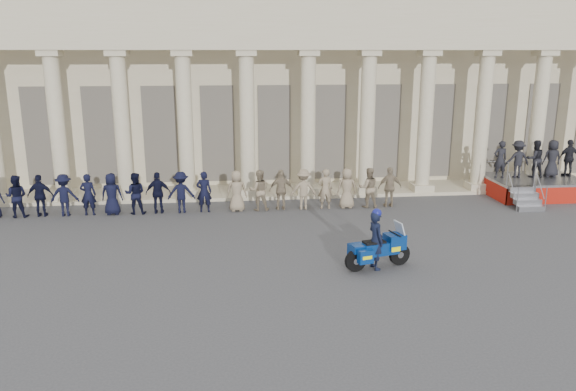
# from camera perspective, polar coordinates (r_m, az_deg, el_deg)

# --- Properties ---
(ground) EXTENTS (90.00, 90.00, 0.00)m
(ground) POSITION_cam_1_polar(r_m,az_deg,el_deg) (17.16, 1.27, -6.86)
(ground) COLOR #3F3F41
(ground) RESTS_ON ground
(building) EXTENTS (40.00, 12.50, 9.00)m
(building) POSITION_cam_1_polar(r_m,az_deg,el_deg) (30.72, -2.14, 11.23)
(building) COLOR #BFB28F
(building) RESTS_ON ground
(officer_rank) EXTENTS (18.43, 0.63, 1.65)m
(officer_rank) POSITION_cam_1_polar(r_m,az_deg,el_deg) (22.62, -11.79, 0.30)
(officer_rank) COLOR black
(officer_rank) RESTS_ON ground
(reviewing_stand) EXTENTS (4.09, 3.91, 2.46)m
(reviewing_stand) POSITION_cam_1_polar(r_m,az_deg,el_deg) (26.99, 23.82, 2.71)
(reviewing_stand) COLOR gray
(reviewing_stand) RESTS_ON ground
(motorcycle) EXTENTS (2.09, 1.10, 1.37)m
(motorcycle) POSITION_cam_1_polar(r_m,az_deg,el_deg) (16.80, 9.21, -5.37)
(motorcycle) COLOR black
(motorcycle) RESTS_ON ground
(rider) EXTENTS (0.57, 0.73, 1.84)m
(rider) POSITION_cam_1_polar(r_m,az_deg,el_deg) (16.64, 8.90, -4.39)
(rider) COLOR black
(rider) RESTS_ON ground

